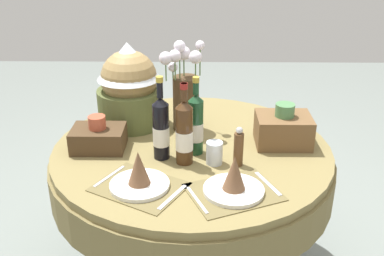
# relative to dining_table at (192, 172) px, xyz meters

# --- Properties ---
(dining_table) EXTENTS (1.33, 1.33, 0.76)m
(dining_table) POSITION_rel_dining_table_xyz_m (0.00, 0.00, 0.00)
(dining_table) COLOR olive
(dining_table) RESTS_ON ground
(place_setting_left) EXTENTS (0.42, 0.39, 0.16)m
(place_setting_left) POSITION_rel_dining_table_xyz_m (-0.20, -0.36, 0.19)
(place_setting_left) COLOR brown
(place_setting_left) RESTS_ON dining_table
(place_setting_right) EXTENTS (0.41, 0.37, 0.16)m
(place_setting_right) POSITION_rel_dining_table_xyz_m (0.17, -0.40, 0.19)
(place_setting_right) COLOR brown
(place_setting_right) RESTS_ON dining_table
(flower_vase) EXTENTS (0.21, 0.16, 0.46)m
(flower_vase) POSITION_rel_dining_table_xyz_m (-0.04, 0.20, 0.34)
(flower_vase) COLOR #47331E
(flower_vase) RESTS_ON dining_table
(wine_bottle_left) EXTENTS (0.08, 0.08, 0.37)m
(wine_bottle_left) POSITION_rel_dining_table_xyz_m (-0.03, -0.16, 0.29)
(wine_bottle_left) COLOR #422814
(wine_bottle_left) RESTS_ON dining_table
(wine_bottle_centre) EXTENTS (0.07, 0.07, 0.36)m
(wine_bottle_centre) POSITION_rel_dining_table_xyz_m (0.02, -0.06, 0.28)
(wine_bottle_centre) COLOR #194223
(wine_bottle_centre) RESTS_ON dining_table
(wine_bottle_rear) EXTENTS (0.07, 0.07, 0.38)m
(wine_bottle_rear) POSITION_rel_dining_table_xyz_m (-0.13, -0.11, 0.29)
(wine_bottle_rear) COLOR black
(wine_bottle_rear) RESTS_ON dining_table
(tumbler_near_left) EXTENTS (0.07, 0.07, 0.10)m
(tumbler_near_left) POSITION_rel_dining_table_xyz_m (0.10, -0.16, 0.19)
(tumbler_near_left) COLOR silver
(tumbler_near_left) RESTS_ON dining_table
(pepper_mill) EXTENTS (0.04, 0.04, 0.18)m
(pepper_mill) POSITION_rel_dining_table_xyz_m (0.20, -0.18, 0.23)
(pepper_mill) COLOR brown
(pepper_mill) RESTS_ON dining_table
(gift_tub_back_left) EXTENTS (0.34, 0.34, 0.43)m
(gift_tub_back_left) POSITION_rel_dining_table_xyz_m (-0.32, 0.26, 0.37)
(gift_tub_back_left) COLOR #566033
(gift_tub_back_left) RESTS_ON dining_table
(woven_basket_side_left) EXTENTS (0.24, 0.18, 0.16)m
(woven_basket_side_left) POSITION_rel_dining_table_xyz_m (-0.43, -0.03, 0.20)
(woven_basket_side_left) COLOR #47331E
(woven_basket_side_left) RESTS_ON dining_table
(woven_basket_side_right) EXTENTS (0.26, 0.20, 0.20)m
(woven_basket_side_right) POSITION_rel_dining_table_xyz_m (0.43, 0.04, 0.22)
(woven_basket_side_right) COLOR brown
(woven_basket_side_right) RESTS_ON dining_table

